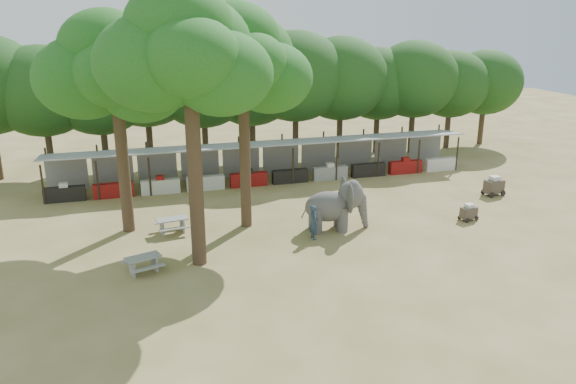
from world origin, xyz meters
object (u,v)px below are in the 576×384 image
object	(u,v)px
elephant	(336,205)
picnic_table_far	(172,224)
yard_tree_left	(111,69)
cart_front	(469,212)
yard_tree_center	(185,53)
handler	(313,222)
picnic_table_near	(143,262)
yard_tree_back	(239,61)
cart_back	(494,186)

from	to	relation	value
elephant	picnic_table_far	distance (m)	8.46
yard_tree_left	cart_front	bearing A→B (deg)	-11.67
yard_tree_center	handler	bearing A→B (deg)	10.57
elephant	picnic_table_near	xyz separation A→B (m)	(-9.81, -2.53, -0.83)
yard_tree_back	picnic_table_near	world-z (taller)	yard_tree_back
yard_tree_left	yard_tree_center	bearing A→B (deg)	-59.04
yard_tree_left	picnic_table_far	xyz separation A→B (m)	(2.27, -1.17, -7.69)
handler	picnic_table_near	distance (m)	8.45
yard_tree_back	handler	size ratio (longest dim) A/B	6.42
yard_tree_left	yard_tree_back	xyz separation A→B (m)	(6.00, -1.00, 0.34)
yard_tree_back	picnic_table_far	xyz separation A→B (m)	(-3.73, -0.17, -8.03)
yard_tree_back	handler	bearing A→B (deg)	-44.28
yard_tree_center	cart_back	xyz separation A→B (m)	(18.87, 4.72, -8.61)
picnic_table_far	cart_front	size ratio (longest dim) A/B	1.65
elephant	cart_front	xyz separation A→B (m)	(7.41, -0.72, -0.86)
elephant	cart_back	bearing A→B (deg)	20.82
picnic_table_near	picnic_table_far	world-z (taller)	picnic_table_far
yard_tree_center	picnic_table_near	bearing A→B (deg)	-167.75
picnic_table_near	cart_back	size ratio (longest dim) A/B	1.37
yard_tree_back	cart_back	distance (m)	17.77
yard_tree_back	cart_front	size ratio (longest dim) A/B	10.67
yard_tree_back	cart_back	world-z (taller)	yard_tree_back
yard_tree_left	cart_back	distance (m)	23.16
yard_tree_center	yard_tree_left	bearing A→B (deg)	120.96
handler	cart_front	bearing A→B (deg)	-91.97
handler	picnic_table_far	distance (m)	7.23
handler	cart_back	xyz separation A→B (m)	(12.91, 3.61, -0.28)
yard_tree_center	cart_back	size ratio (longest dim) A/B	8.88
picnic_table_far	yard_tree_left	bearing A→B (deg)	143.94
cart_front	cart_back	world-z (taller)	cart_back
handler	cart_front	size ratio (longest dim) A/B	1.66
yard_tree_left	cart_back	bearing A→B (deg)	-0.73
elephant	handler	xyz separation A→B (m)	(-1.53, -0.91, -0.43)
yard_tree_back	cart_front	distance (m)	14.63
picnic_table_near	yard_tree_center	bearing A→B (deg)	-6.09
elephant	cart_back	distance (m)	11.72
yard_tree_center	picnic_table_far	xyz separation A→B (m)	(-0.73, 3.83, -8.70)
yard_tree_center	elephant	bearing A→B (deg)	15.10
yard_tree_center	cart_front	distance (m)	17.33
yard_tree_left	cart_front	world-z (taller)	yard_tree_left
yard_tree_back	elephant	xyz separation A→B (m)	(4.49, -1.98, -7.22)
picnic_table_far	cart_back	bearing A→B (deg)	-6.22
yard_tree_center	yard_tree_back	xyz separation A→B (m)	(3.00, 4.00, -0.67)
yard_tree_back	picnic_table_near	xyz separation A→B (m)	(-5.32, -4.51, -8.05)
picnic_table_far	yard_tree_back	bearing A→B (deg)	-6.23
yard_tree_left	elephant	distance (m)	12.89
handler	picnic_table_far	world-z (taller)	handler
yard_tree_center	elephant	size ratio (longest dim) A/B	3.43
yard_tree_back	handler	distance (m)	8.70
elephant	cart_front	bearing A→B (deg)	1.94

